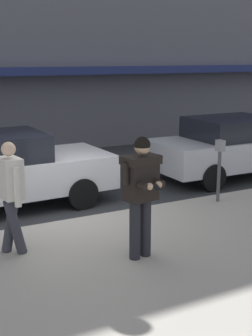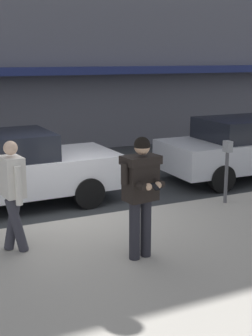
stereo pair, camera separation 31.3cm
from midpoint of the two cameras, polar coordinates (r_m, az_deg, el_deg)
The scene contains 8 objects.
ground_plane at distance 8.87m, azimuth -5.98°, elevation -6.59°, with size 80.00×80.00×0.00m, color #2B2D30.
sidewalk at distance 6.90m, azimuth 10.14°, elevation -12.14°, with size 32.00×5.30×0.14m, color #A8A399.
curb_paint_line at distance 9.26m, azimuth -0.19°, elevation -5.62°, with size 28.00×0.12×0.01m, color silver.
parked_sedan_mid at distance 9.79m, azimuth -13.41°, elevation -0.15°, with size 4.56×2.05×1.54m.
parked_sedan_far at distance 12.28m, azimuth 15.17°, elevation 2.46°, with size 4.51×1.94×1.54m.
man_texting_on_phone at distance 6.65m, azimuth 3.20°, elevation -2.06°, with size 0.64×0.62×1.81m.
pedestrian_in_light_coat at distance 7.11m, azimuth -12.41°, elevation -2.55°, with size 0.37×0.59×1.70m.
parking_meter at distance 9.54m, azimuth 13.13°, elevation 0.62°, with size 0.12×0.18×1.27m.
Camera 2 is at (-2.51, -7.98, 3.02)m, focal length 50.00 mm.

